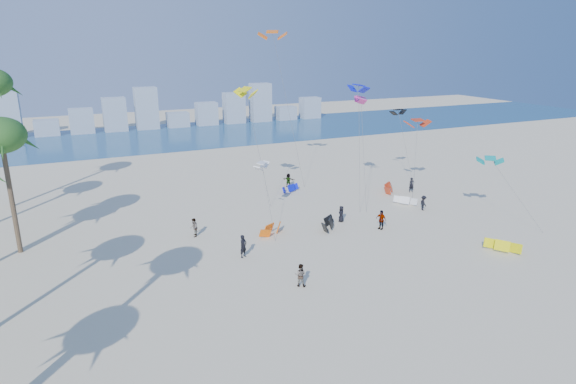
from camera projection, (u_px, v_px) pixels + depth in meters
name	position (u px, v px, depth m)	size (l,w,h in m)	color
ground	(356.00, 347.00, 27.92)	(220.00, 220.00, 0.00)	beige
ocean	(149.00, 137.00, 90.64)	(220.00, 220.00, 0.00)	navy
kitesurfer_near	(243.00, 246.00, 39.44)	(0.70, 0.46, 1.92)	black
kitesurfer_mid	(300.00, 275.00, 34.74)	(0.83, 0.65, 1.71)	gray
kitesurfers_far	(331.00, 202.00, 50.79)	(27.38, 17.78, 1.86)	black
grounded_kites	(367.00, 212.00, 48.96)	(20.85, 25.49, 0.96)	orange
flying_kites	(338.00, 95.00, 52.21)	(23.53, 27.06, 18.67)	white
distant_skyline	(134.00, 114.00, 97.99)	(85.00, 3.00, 8.40)	#9EADBF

